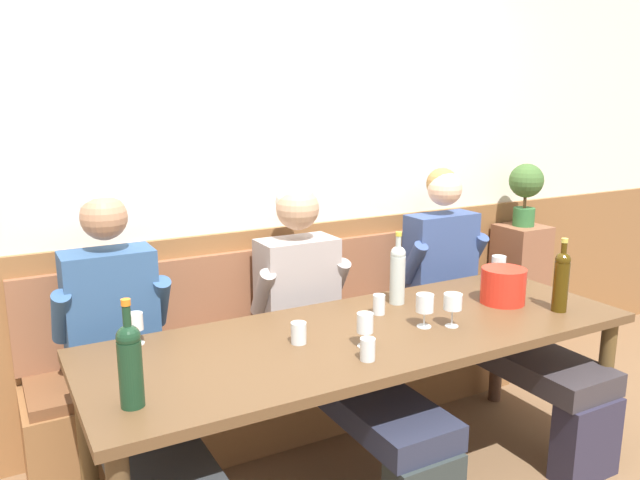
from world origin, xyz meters
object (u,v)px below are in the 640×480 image
object	(u,v)px
water_tumbler_right	(299,333)
wine_glass_near_bucket	(365,325)
person_center_left_seat	(482,305)
ice_bucket	(503,286)
wine_bottle_clear_water	(561,279)
wine_bottle_amber_mid	(398,272)
wine_glass_mid_left	(425,305)
water_tumbler_center	(379,304)
wall_bench	(298,373)
person_left_seat	(130,371)
dining_table	(368,347)
person_center_right_seat	(329,330)
wine_glass_center_front	(499,264)
wine_bottle_green_tall	(130,362)
wine_glass_by_bottle	(453,302)
potted_plant	(526,187)
wine_glass_left_end	(136,323)
water_tumbler_left	(368,349)

from	to	relation	value
water_tumbler_right	wine_glass_near_bucket	bearing A→B (deg)	-36.21
person_center_left_seat	water_tumbler_right	size ratio (longest dim) A/B	15.20
ice_bucket	wine_bottle_clear_water	world-z (taller)	wine_bottle_clear_water
wine_bottle_amber_mid	wine_glass_mid_left	distance (m)	0.33
water_tumbler_right	water_tumbler_center	xyz separation A→B (m)	(0.48, 0.13, 0.00)
wall_bench	wine_bottle_clear_water	distance (m)	1.41
person_left_seat	person_center_left_seat	size ratio (longest dim) A/B	1.01
wall_bench	dining_table	bearing A→B (deg)	-90.00
person_center_right_seat	wine_glass_near_bucket	size ratio (longest dim) A/B	9.44
wine_glass_center_front	wine_bottle_green_tall	bearing A→B (deg)	-167.96
person_center_left_seat	water_tumbler_right	bearing A→B (deg)	-167.35
wine_glass_by_bottle	water_tumbler_right	size ratio (longest dim) A/B	1.68
person_center_left_seat	potted_plant	size ratio (longest dim) A/B	3.35
potted_plant	wine_bottle_green_tall	bearing A→B (deg)	-161.38
wall_bench	wine_bottle_amber_mid	xyz separation A→B (m)	(0.32, -0.43, 0.62)
person_center_left_seat	water_tumbler_center	distance (m)	0.81
wall_bench	water_tumbler_center	xyz separation A→B (m)	(0.15, -0.52, 0.51)
wine_glass_left_end	wine_glass_mid_left	world-z (taller)	wine_glass_mid_left
wine_glass_near_bucket	wine_glass_mid_left	bearing A→B (deg)	9.72
wine_glass_center_front	water_tumbler_left	bearing A→B (deg)	-156.83
dining_table	wine_glass_mid_left	size ratio (longest dim) A/B	16.18
water_tumbler_left	potted_plant	bearing A→B (deg)	27.94
wine_bottle_clear_water	water_tumbler_right	xyz separation A→B (m)	(-1.23, 0.23, -0.11)
wine_glass_near_bucket	potted_plant	xyz separation A→B (m)	(1.74, 0.84, 0.32)
wine_bottle_amber_mid	wine_glass_by_bottle	bearing A→B (deg)	-86.46
wine_bottle_green_tall	water_tumbler_right	xyz separation A→B (m)	(0.70, 0.21, -0.11)
person_center_left_seat	wine_bottle_clear_water	bearing A→B (deg)	-92.31
person_center_left_seat	wine_glass_near_bucket	size ratio (longest dim) A/B	9.60
wine_glass_left_end	water_tumbler_left	size ratio (longest dim) A/B	1.52
ice_bucket	person_left_seat	bearing A→B (deg)	169.10
wine_glass_center_front	water_tumbler_left	xyz separation A→B (m)	(-1.13, -0.49, -0.07)
person_center_right_seat	person_center_left_seat	xyz separation A→B (m)	(0.93, -0.03, -0.02)
wall_bench	wine_glass_center_front	xyz separation A→B (m)	(0.96, -0.44, 0.58)
wall_bench	wine_bottle_clear_water	size ratio (longest dim) A/B	7.75
person_left_seat	wine_glass_mid_left	bearing A→B (deg)	-19.18
wine_bottle_amber_mid	water_tumbler_left	world-z (taller)	wine_bottle_amber_mid
wine_bottle_green_tall	wine_glass_near_bucket	xyz separation A→B (m)	(0.91, 0.05, -0.06)
wine_bottle_green_tall	wine_glass_center_front	xyz separation A→B (m)	(1.99, 0.42, -0.04)
person_center_right_seat	water_tumbler_center	world-z (taller)	person_center_right_seat
dining_table	wine_bottle_clear_water	bearing A→B (deg)	-13.47
wine_bottle_clear_water	wine_glass_by_bottle	size ratio (longest dim) A/B	2.34
water_tumbler_center	potted_plant	distance (m)	1.62
wine_glass_left_end	water_tumbler_center	xyz separation A→B (m)	(1.05, -0.17, -0.04)
wine_glass_mid_left	wall_bench	bearing A→B (deg)	107.14
wine_glass_left_end	potted_plant	size ratio (longest dim) A/B	0.33
person_center_right_seat	wine_bottle_amber_mid	bearing A→B (deg)	-15.67
person_center_right_seat	wine_bottle_amber_mid	distance (m)	0.43
wine_bottle_amber_mid	potted_plant	xyz separation A→B (m)	(1.32, 0.47, 0.26)
wine_glass_center_front	wine_glass_left_end	bearing A→B (deg)	177.14
wine_glass_center_front	wine_glass_mid_left	distance (m)	0.80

